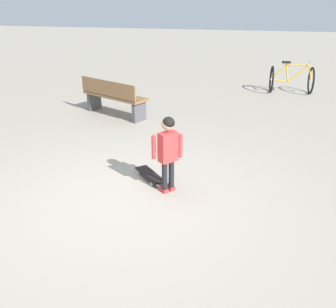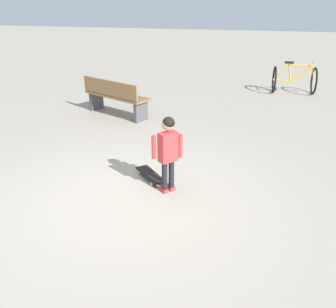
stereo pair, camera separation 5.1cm
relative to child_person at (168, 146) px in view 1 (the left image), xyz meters
name	(u,v)px [view 1 (the left image)]	position (x,y,z in m)	size (l,w,h in m)	color
ground_plane	(125,200)	(0.37, -0.49, -0.66)	(50.00, 50.00, 0.00)	#9E9384
child_person	(168,146)	(0.00, 0.00, 0.00)	(0.28, 0.39, 1.06)	black
skateboard	(150,175)	(-0.31, -0.34, -0.60)	(0.58, 0.55, 0.07)	black
bicycle_mid	(291,79)	(-6.02, 2.05, -0.28)	(0.76, 1.10, 0.85)	black
street_bench	(113,97)	(-3.06, -1.89, -0.23)	(1.10, 1.63, 0.80)	brown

